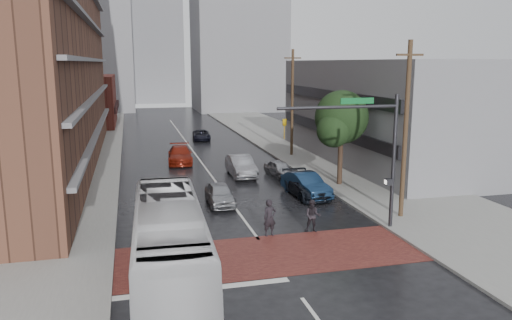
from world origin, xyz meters
TOP-DOWN VIEW (x-y plane):
  - ground at (0.00, 0.00)m, footprint 160.00×160.00m
  - crosswalk at (0.00, 0.50)m, footprint 14.00×5.00m
  - sidewalk_west at (-11.50, 25.00)m, footprint 9.00×90.00m
  - sidewalk_east at (11.50, 25.00)m, footprint 9.00×90.00m
  - storefront_west at (-12.00, 54.00)m, footprint 8.00×16.00m
  - building_east at (16.50, 20.00)m, footprint 11.00×26.00m
  - distant_tower_west at (-14.00, 78.00)m, footprint 18.00×16.00m
  - distant_tower_east at (14.00, 72.00)m, footprint 16.00×14.00m
  - distant_tower_center at (0.00, 95.00)m, footprint 12.00×10.00m
  - street_tree at (8.52, 12.03)m, footprint 4.20×4.10m
  - signal_mast at (5.85, 2.50)m, footprint 6.50×0.30m
  - utility_pole_near at (8.80, 4.00)m, footprint 1.60×0.26m
  - utility_pole_far at (8.80, 24.00)m, footprint 1.60×0.26m
  - transit_bus at (-4.68, -1.00)m, footprint 3.19×11.80m
  - pedestrian_a at (0.70, 3.00)m, footprint 0.77×0.57m
  - pedestrian_b at (3.05, 3.00)m, footprint 1.04×0.94m
  - car_travel_a at (-0.77, 9.34)m, footprint 1.67×4.00m
  - car_travel_b at (2.27, 16.82)m, footprint 1.72×4.92m
  - car_travel_c at (-1.85, 23.30)m, footprint 2.49×5.29m
  - suv_travel at (1.88, 36.16)m, footprint 2.26×4.30m
  - car_parked_near at (5.20, 10.00)m, footprint 2.30×4.87m
  - car_parked_mid at (5.20, 10.00)m, footprint 2.18×5.06m
  - car_parked_far at (5.20, 16.00)m, footprint 2.02×3.83m

SIDE VIEW (x-z plane):
  - ground at x=0.00m, z-range 0.00..0.00m
  - crosswalk at x=0.00m, z-range 0.00..0.02m
  - sidewalk_west at x=-11.50m, z-range 0.00..0.15m
  - sidewalk_east at x=11.50m, z-range 0.00..0.15m
  - suv_travel at x=1.88m, z-range 0.00..1.16m
  - car_parked_far at x=5.20m, z-range 0.00..1.24m
  - car_travel_a at x=-0.77m, z-range 0.00..1.35m
  - car_parked_mid at x=5.20m, z-range 0.00..1.45m
  - car_travel_c at x=-1.85m, z-range 0.00..1.49m
  - car_parked_near at x=5.20m, z-range 0.00..1.54m
  - car_travel_b at x=2.27m, z-range 0.00..1.62m
  - pedestrian_b at x=3.05m, z-range 0.00..1.75m
  - pedestrian_a at x=0.70m, z-range 0.00..1.92m
  - transit_bus at x=-4.68m, z-range 0.00..3.26m
  - storefront_west at x=-12.00m, z-range 0.00..7.00m
  - building_east at x=16.50m, z-range 0.00..9.00m
  - signal_mast at x=5.85m, z-range 1.13..8.33m
  - street_tree at x=8.52m, z-range 1.28..8.18m
  - utility_pole_near at x=8.80m, z-range 0.14..10.14m
  - utility_pole_far at x=8.80m, z-range 0.14..10.14m
  - distant_tower_center at x=0.00m, z-range 0.00..24.00m
  - distant_tower_west at x=-14.00m, z-range 0.00..32.00m
  - distant_tower_east at x=14.00m, z-range 0.00..36.00m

